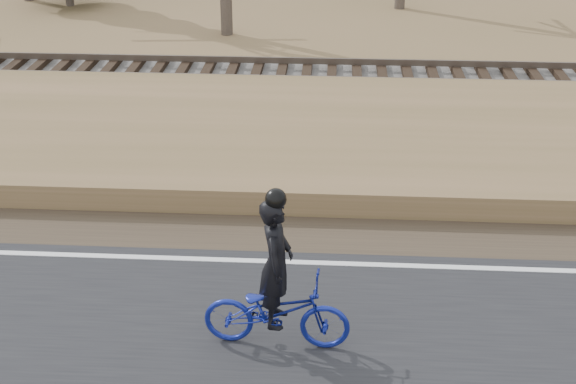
{
  "coord_description": "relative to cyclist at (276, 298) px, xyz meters",
  "views": [
    {
      "loc": [
        1.3,
        -10.25,
        6.35
      ],
      "look_at": [
        0.63,
        0.5,
        1.1
      ],
      "focal_mm": 50.0,
      "sensor_mm": 36.0,
      "label": 1
    }
  ],
  "objects": [
    {
      "name": "embankment",
      "position": [
        -0.63,
        6.03,
        -0.54
      ],
      "size": [
        120.0,
        5.0,
        0.44
      ],
      "primitive_type": "cube",
      "color": "olive",
      "rests_on": "ground"
    },
    {
      "name": "railroad",
      "position": [
        -0.63,
        9.83,
        -0.23
      ],
      "size": [
        120.0,
        2.4,
        0.29
      ],
      "color": "black",
      "rests_on": "ballast"
    },
    {
      "name": "road",
      "position": [
        -0.63,
        -0.67,
        -0.73
      ],
      "size": [
        120.0,
        6.0,
        0.06
      ],
      "primitive_type": "cube",
      "color": "black",
      "rests_on": "ground"
    },
    {
      "name": "ballast",
      "position": [
        -0.63,
        9.83,
        -0.53
      ],
      "size": [
        120.0,
        3.0,
        0.45
      ],
      "primitive_type": "cube",
      "color": "slate",
      "rests_on": "ground"
    },
    {
      "name": "cyclist",
      "position": [
        0.0,
        0.0,
        0.0
      ],
      "size": [
        1.9,
        0.75,
        2.21
      ],
      "rotation": [
        0.0,
        0.0,
        1.52
      ],
      "color": "navy",
      "rests_on": "road"
    },
    {
      "name": "ground",
      "position": [
        -0.63,
        1.83,
        -0.76
      ],
      "size": [
        120.0,
        120.0,
        0.0
      ],
      "primitive_type": "plane",
      "color": "olive",
      "rests_on": "ground"
    },
    {
      "name": "edge_line",
      "position": [
        -0.63,
        2.03,
        -0.69
      ],
      "size": [
        120.0,
        0.12,
        0.01
      ],
      "primitive_type": "cube",
      "color": "silver",
      "rests_on": "road"
    },
    {
      "name": "shoulder",
      "position": [
        -0.63,
        3.03,
        -0.74
      ],
      "size": [
        120.0,
        1.6,
        0.04
      ],
      "primitive_type": "cube",
      "color": "#473A2B",
      "rests_on": "ground"
    }
  ]
}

